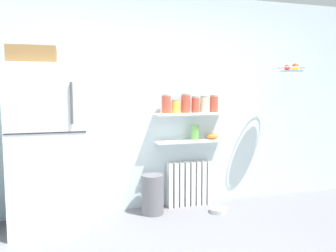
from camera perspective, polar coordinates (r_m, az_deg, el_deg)
back_wall at (r=4.35m, az=1.64°, el=3.97°), size 7.04×0.10×2.60m
refrigerator at (r=3.80m, az=-19.23°, el=-2.83°), size 0.76×0.67×1.87m
radiator at (r=4.41m, az=3.52°, el=-9.45°), size 0.57×0.12×0.56m
wall_shelf_lower at (r=4.27m, az=3.71°, el=-2.47°), size 0.89×0.22×0.02m
wall_shelf_upper at (r=4.24m, az=3.74°, el=2.04°), size 0.89×0.22×0.02m
storage_jar_0 at (r=4.13m, az=-0.31°, el=3.65°), size 0.11×0.11×0.22m
storage_jar_1 at (r=4.17m, az=1.34°, el=3.24°), size 0.10×0.10×0.16m
storage_jar_2 at (r=4.21m, az=2.95°, el=3.74°), size 0.11×0.11×0.23m
storage_jar_3 at (r=4.25m, az=4.54°, el=3.54°), size 0.09×0.09×0.20m
storage_jar_4 at (r=4.30m, az=6.09°, el=3.58°), size 0.11×0.11×0.20m
storage_jar_5 at (r=4.35m, az=7.60°, el=3.66°), size 0.10×0.10×0.22m
vase at (r=4.28m, az=4.44°, el=-1.09°), size 0.10×0.10×0.18m
shelf_bowl at (r=4.38m, az=7.33°, el=-1.67°), size 0.16×0.16×0.07m
trash_bin at (r=4.14m, az=-2.57°, el=-11.18°), size 0.26×0.26×0.47m
pet_food_bowl at (r=4.27m, az=8.33°, el=-13.59°), size 0.21×0.21×0.05m
hanging_fruit_basket at (r=4.56m, az=19.75°, el=8.94°), size 0.35×0.35×0.10m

